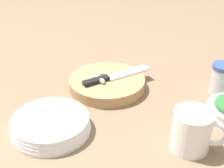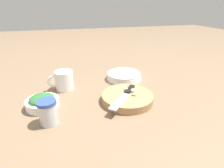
% 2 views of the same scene
% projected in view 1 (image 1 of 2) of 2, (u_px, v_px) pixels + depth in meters
% --- Properties ---
extents(ground_plane, '(5.00, 5.00, 0.00)m').
position_uv_depth(ground_plane, '(121.00, 105.00, 0.90)').
color(ground_plane, '#7F664C').
extents(cutting_board, '(0.23, 0.23, 0.03)m').
position_uv_depth(cutting_board, '(107.00, 83.00, 0.97)').
color(cutting_board, tan).
rests_on(cutting_board, ground_plane).
extents(chef_knife, '(0.17, 0.19, 0.01)m').
position_uv_depth(chef_knife, '(113.00, 76.00, 0.96)').
color(chef_knife, black).
rests_on(chef_knife, cutting_board).
extents(garlic_cloves, '(0.05, 0.07, 0.02)m').
position_uv_depth(garlic_cloves, '(99.00, 78.00, 0.95)').
color(garlic_cloves, silver).
rests_on(garlic_cloves, cutting_board).
extents(spice_jar, '(0.07, 0.07, 0.10)m').
position_uv_depth(spice_jar, '(222.00, 79.00, 0.93)').
color(spice_jar, silver).
rests_on(spice_jar, ground_plane).
extents(coffee_mug, '(0.13, 0.09, 0.10)m').
position_uv_depth(coffee_mug, '(193.00, 131.00, 0.71)').
color(coffee_mug, white).
rests_on(coffee_mug, ground_plane).
extents(plate_stack, '(0.20, 0.20, 0.04)m').
position_uv_depth(plate_stack, '(51.00, 124.00, 0.78)').
color(plate_stack, white).
rests_on(plate_stack, ground_plane).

